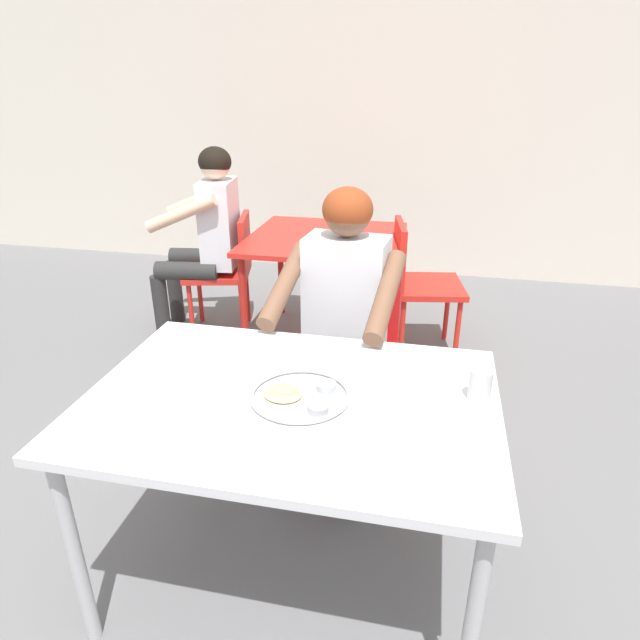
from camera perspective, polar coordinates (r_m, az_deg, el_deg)
ground_plane at (r=2.15m, az=-3.77°, el=-26.49°), size 12.00×12.00×0.05m
back_wall at (r=4.85m, az=8.00°, el=24.78°), size 12.00×0.12×3.40m
table_foreground at (r=1.72m, az=-3.02°, el=-9.92°), size 1.25×0.87×0.74m
thali_tray at (r=1.66m, az=-2.04°, el=-7.95°), size 0.31×0.31×0.03m
drinking_cup at (r=1.71m, az=16.48°, el=-6.46°), size 0.07×0.07×0.10m
chair_foreground at (r=2.55m, az=3.25°, el=-2.42°), size 0.47×0.46×0.83m
diner_foreground at (r=2.26m, az=2.11°, el=0.78°), size 0.53×0.58×1.24m
table_background_red at (r=3.45m, az=0.58°, el=7.55°), size 0.95×0.93×0.72m
chair_red_left at (r=3.71m, az=-9.57°, el=5.67°), size 0.50×0.49×0.81m
chair_red_right at (r=3.41m, az=10.08°, el=4.39°), size 0.49×0.50×0.84m
patron_background at (r=3.65m, az=-11.83°, el=9.50°), size 0.59×0.55×1.25m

